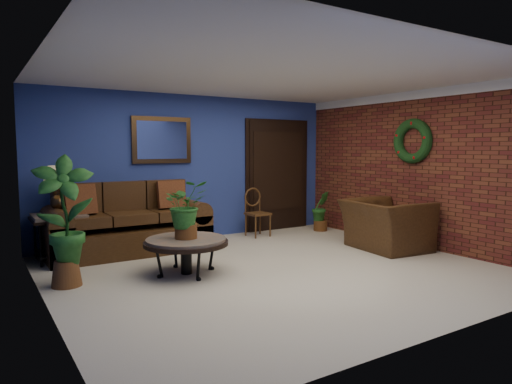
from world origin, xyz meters
TOP-DOWN VIEW (x-y plane):
  - floor at (0.00, 0.00)m, footprint 5.50×5.50m
  - wall_back at (0.00, 2.50)m, footprint 5.50×0.04m
  - wall_left at (-2.75, 0.00)m, footprint 0.04×5.00m
  - wall_right_brick at (2.75, 0.00)m, footprint 0.04×5.00m
  - ceiling at (0.00, 0.00)m, footprint 5.50×5.00m
  - crown_molding at (2.72, 0.00)m, footprint 0.03×5.00m
  - wall_mirror at (-0.60, 2.46)m, footprint 1.02×0.06m
  - closet_door at (1.75, 2.47)m, footprint 1.44×0.06m
  - wreath at (2.69, 0.05)m, footprint 0.16×0.72m
  - sofa at (-1.33, 2.09)m, footprint 2.37×1.02m
  - coffee_table at (-1.07, 0.44)m, footprint 1.06×1.06m
  - end_table at (-2.30, 2.05)m, footprint 0.72×0.72m
  - table_lamp at (-2.30, 2.05)m, footprint 0.40×0.40m
  - side_chair at (1.03, 2.11)m, footprint 0.39×0.39m
  - armchair at (2.15, 0.07)m, footprint 1.17×1.30m
  - coffee_plant at (-1.07, 0.44)m, footprint 0.59×0.52m
  - floor_plant at (2.35, 1.87)m, footprint 0.39×0.34m
  - tall_plant at (-2.45, 0.70)m, footprint 0.75×0.60m

SIDE VIEW (x-z plane):
  - floor at x=0.00m, z-range 0.00..0.00m
  - sofa at x=-1.33m, z-range -0.18..0.88m
  - armchair at x=2.15m, z-range 0.00..0.77m
  - floor_plant at x=2.35m, z-range 0.01..0.77m
  - coffee_table at x=-1.07m, z-range 0.17..0.63m
  - side_chair at x=1.03m, z-range 0.06..0.93m
  - end_table at x=-2.30m, z-range 0.18..0.83m
  - tall_plant at x=-2.45m, z-range 0.06..1.58m
  - coffee_plant at x=-1.07m, z-range 0.49..1.22m
  - closet_door at x=1.75m, z-range -0.04..2.14m
  - table_lamp at x=-2.30m, z-range 0.76..1.42m
  - wall_back at x=0.00m, z-range 0.00..2.50m
  - wall_left at x=-2.75m, z-range 0.00..2.50m
  - wall_right_brick at x=2.75m, z-range 0.00..2.50m
  - wreath at x=2.69m, z-range 1.34..2.06m
  - wall_mirror at x=-0.60m, z-range 1.33..2.10m
  - crown_molding at x=2.72m, z-range 2.36..2.50m
  - ceiling at x=0.00m, z-range 2.49..2.51m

